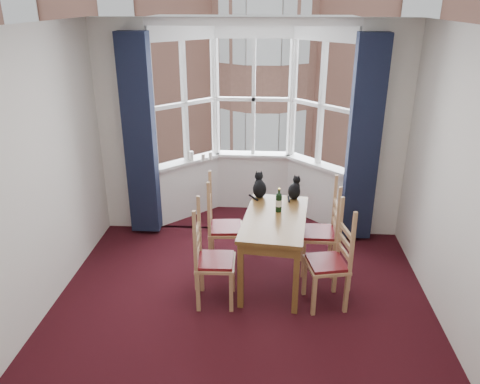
# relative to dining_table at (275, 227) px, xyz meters

# --- Properties ---
(floor) EXTENTS (4.50, 4.50, 0.00)m
(floor) POSITION_rel_dining_table_xyz_m (-0.33, -0.97, -0.68)
(floor) COLOR black
(floor) RESTS_ON ground
(ceiling) EXTENTS (4.50, 4.50, 0.00)m
(ceiling) POSITION_rel_dining_table_xyz_m (-0.33, -0.97, 2.12)
(ceiling) COLOR white
(ceiling) RESTS_ON floor
(wall_left) EXTENTS (0.00, 4.50, 4.50)m
(wall_left) POSITION_rel_dining_table_xyz_m (-2.33, -0.97, 0.72)
(wall_left) COLOR silver
(wall_left) RESTS_ON floor
(wall_right) EXTENTS (0.00, 4.50, 4.50)m
(wall_right) POSITION_rel_dining_table_xyz_m (1.67, -0.97, 0.72)
(wall_right) COLOR silver
(wall_right) RESTS_ON floor
(wall_back_pier_left) EXTENTS (0.70, 0.12, 2.80)m
(wall_back_pier_left) POSITION_rel_dining_table_xyz_m (-1.98, 1.28, 0.72)
(wall_back_pier_left) COLOR silver
(wall_back_pier_left) RESTS_ON floor
(wall_back_pier_right) EXTENTS (0.70, 0.12, 2.80)m
(wall_back_pier_right) POSITION_rel_dining_table_xyz_m (1.32, 1.28, 0.72)
(wall_back_pier_right) COLOR silver
(wall_back_pier_right) RESTS_ON floor
(bay_window) EXTENTS (2.76, 0.94, 2.80)m
(bay_window) POSITION_rel_dining_table_xyz_m (-0.33, 1.78, 0.72)
(bay_window) COLOR white
(bay_window) RESTS_ON floor
(curtain_left) EXTENTS (0.38, 0.22, 2.60)m
(curtain_left) POSITION_rel_dining_table_xyz_m (-1.75, 1.10, 0.67)
(curtain_left) COLOR #161C33
(curtain_left) RESTS_ON floor
(curtain_right) EXTENTS (0.38, 0.22, 2.60)m
(curtain_right) POSITION_rel_dining_table_xyz_m (1.09, 1.10, 0.67)
(curtain_right) COLOR #161C33
(curtain_right) RESTS_ON floor
(dining_table) EXTENTS (0.79, 1.31, 0.80)m
(dining_table) POSITION_rel_dining_table_xyz_m (0.00, 0.00, 0.00)
(dining_table) COLOR brown
(dining_table) RESTS_ON floor
(chair_left_near) EXTENTS (0.41, 0.43, 0.92)m
(chair_left_near) POSITION_rel_dining_table_xyz_m (-0.70, -0.45, -0.21)
(chair_left_near) COLOR tan
(chair_left_near) RESTS_ON floor
(chair_left_far) EXTENTS (0.43, 0.45, 0.92)m
(chair_left_far) POSITION_rel_dining_table_xyz_m (-0.67, 0.30, -0.21)
(chair_left_far) COLOR tan
(chair_left_far) RESTS_ON floor
(chair_right_near) EXTENTS (0.48, 0.49, 0.92)m
(chair_right_near) POSITION_rel_dining_table_xyz_m (0.63, -0.40, -0.21)
(chair_right_near) COLOR tan
(chair_right_near) RESTS_ON floor
(chair_right_far) EXTENTS (0.40, 0.42, 0.92)m
(chair_right_far) POSITION_rel_dining_table_xyz_m (0.60, 0.26, -0.21)
(chair_right_far) COLOR tan
(chair_right_far) RESTS_ON floor
(cat_left) EXTENTS (0.20, 0.25, 0.32)m
(cat_left) POSITION_rel_dining_table_xyz_m (-0.19, 0.56, 0.24)
(cat_left) COLOR black
(cat_left) RESTS_ON dining_table
(cat_right) EXTENTS (0.21, 0.24, 0.29)m
(cat_right) POSITION_rel_dining_table_xyz_m (0.23, 0.54, 0.23)
(cat_right) COLOR black
(cat_right) RESTS_ON dining_table
(wine_bottle) EXTENTS (0.07, 0.07, 0.28)m
(wine_bottle) POSITION_rel_dining_table_xyz_m (0.04, 0.15, 0.24)
(wine_bottle) COLOR black
(wine_bottle) RESTS_ON dining_table
(candle_tall) EXTENTS (0.06, 0.06, 0.14)m
(candle_tall) POSITION_rel_dining_table_xyz_m (-1.19, 1.63, 0.26)
(candle_tall) COLOR white
(candle_tall) RESTS_ON bay_window
(candle_short) EXTENTS (0.06, 0.06, 0.09)m
(candle_short) POSITION_rel_dining_table_xyz_m (-1.02, 1.66, 0.24)
(candle_short) COLOR white
(candle_short) RESTS_ON bay_window
(candle_extra) EXTENTS (0.05, 0.05, 0.11)m
(candle_extra) POSITION_rel_dining_table_xyz_m (-0.92, 1.68, 0.25)
(candle_extra) COLOR white
(candle_extra) RESTS_ON bay_window
(street) EXTENTS (80.00, 80.00, 0.00)m
(street) POSITION_rel_dining_table_xyz_m (-0.33, 31.28, -6.68)
(street) COLOR #333335
(street) RESTS_ON ground
(tenement_building) EXTENTS (18.40, 7.80, 15.20)m
(tenement_building) POSITION_rel_dining_table_xyz_m (-0.33, 13.04, 0.92)
(tenement_building) COLOR #97604E
(tenement_building) RESTS_ON street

